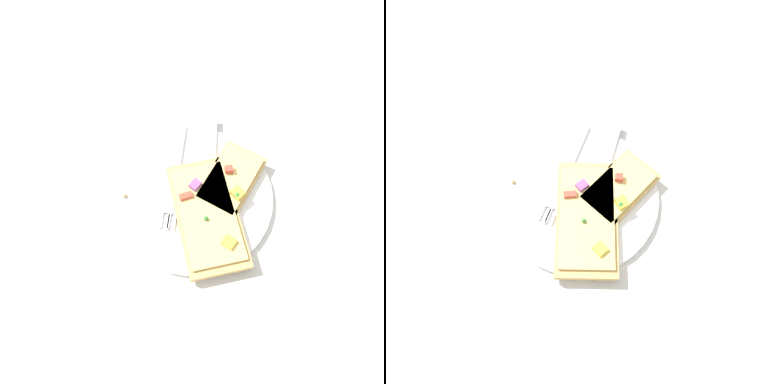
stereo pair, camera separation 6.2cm
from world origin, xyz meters
TOP-DOWN VIEW (x-y plane):
  - ground_plane at (0.00, 0.00)m, footprint 4.00×4.00m
  - plate at (0.00, 0.00)m, footprint 0.27×0.27m
  - fork at (-0.00, -0.04)m, footprint 0.18×0.12m
  - knife at (-0.07, -0.01)m, footprint 0.19×0.14m
  - pizza_slice_main at (0.02, 0.04)m, footprint 0.20×0.21m
  - pizza_slice_corner at (-0.06, 0.04)m, footprint 0.14×0.09m
  - crumb_scatter at (0.05, -0.02)m, footprint 0.05×0.16m

SIDE VIEW (x-z plane):
  - ground_plane at x=0.00m, z-range 0.00..0.00m
  - plate at x=0.00m, z-range 0.00..0.01m
  - fork at x=0.00m, z-range 0.01..0.02m
  - knife at x=-0.07m, z-range 0.01..0.02m
  - crumb_scatter at x=0.05m, z-range 0.01..0.02m
  - pizza_slice_main at x=0.02m, z-range 0.01..0.04m
  - pizza_slice_corner at x=-0.06m, z-range 0.01..0.04m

